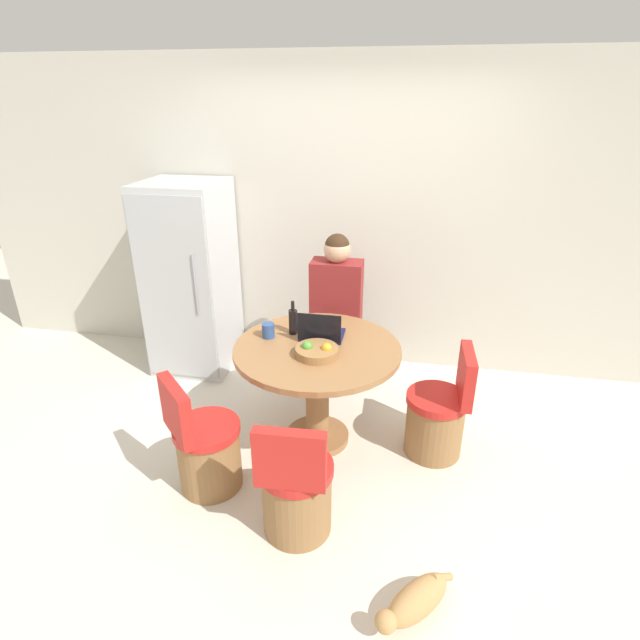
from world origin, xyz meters
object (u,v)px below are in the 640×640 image
at_px(person_seated, 337,305).
at_px(chair_near_camera, 296,492).
at_px(dining_table, 317,372).
at_px(bottle, 293,321).
at_px(fruit_bowl, 317,351).
at_px(laptop, 321,333).
at_px(cat, 415,601).
at_px(chair_near_left_corner, 206,450).
at_px(refrigerator, 191,279).
at_px(chair_right_side, 438,418).

bearing_deg(person_seated, chair_near_camera, 91.06).
bearing_deg(dining_table, bottle, 140.04).
xyz_separation_m(person_seated, fruit_bowl, (0.01, -0.90, 0.06)).
relative_size(laptop, fruit_bowl, 1.06).
bearing_deg(chair_near_camera, fruit_bowl, -91.18).
distance_m(dining_table, person_seated, 0.80).
height_order(chair_near_camera, cat, chair_near_camera).
bearing_deg(chair_near_left_corner, refrigerator, -19.67).
distance_m(refrigerator, cat, 3.02).
height_order(refrigerator, chair_right_side, refrigerator).
bearing_deg(person_seated, bottle, 70.57).
height_order(refrigerator, dining_table, refrigerator).
bearing_deg(chair_near_left_corner, laptop, -84.54).
relative_size(dining_table, laptop, 3.80).
xyz_separation_m(chair_near_camera, bottle, (-0.25, 1.00, 0.57)).
relative_size(fruit_bowl, bottle, 1.15).
distance_m(dining_table, chair_right_side, 0.88).
distance_m(chair_near_camera, fruit_bowl, 0.88).
height_order(laptop, bottle, bottle).
xyz_separation_m(refrigerator, cat, (2.00, -2.14, -0.73)).
height_order(chair_near_left_corner, laptop, laptop).
height_order(chair_near_camera, laptop, laptop).
height_order(refrigerator, person_seated, refrigerator).
relative_size(chair_right_side, chair_near_camera, 1.00).
height_order(chair_right_side, laptop, laptop).
distance_m(chair_right_side, laptop, 0.98).
xyz_separation_m(refrigerator, dining_table, (1.29, -0.91, -0.26)).
distance_m(fruit_bowl, cat, 1.48).
bearing_deg(dining_table, chair_near_left_corner, -135.23).
bearing_deg(fruit_bowl, chair_near_left_corner, -142.62).
relative_size(dining_table, chair_right_side, 1.41).
xyz_separation_m(laptop, cat, (0.71, -1.36, -0.70)).
bearing_deg(fruit_bowl, chair_near_camera, -88.31).
distance_m(refrigerator, chair_near_left_corner, 1.74).
bearing_deg(laptop, refrigerator, -31.16).
relative_size(laptop, bottle, 1.21).
xyz_separation_m(chair_near_left_corner, laptop, (0.59, 0.71, 0.52)).
height_order(dining_table, bottle, bottle).
bearing_deg(fruit_bowl, cat, -58.13).
distance_m(chair_right_side, person_seated, 1.21).
distance_m(chair_right_side, chair_near_camera, 1.16).
distance_m(dining_table, laptop, 0.27).
distance_m(refrigerator, chair_near_camera, 2.26).
height_order(dining_table, cat, dining_table).
height_order(chair_near_camera, bottle, bottle).
bearing_deg(person_seated, laptop, 89.32).
relative_size(chair_near_camera, cat, 1.90).
height_order(chair_right_side, fruit_bowl, fruit_bowl).
distance_m(chair_near_left_corner, fruit_bowl, 0.92).
xyz_separation_m(chair_right_side, fruit_bowl, (-0.81, -0.14, 0.51)).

